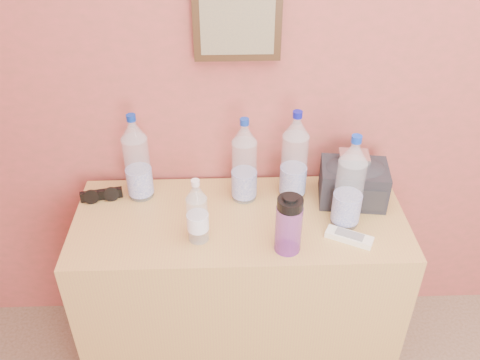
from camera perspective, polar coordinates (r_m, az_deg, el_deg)
The scene contains 12 objects.
picture_frame at distance 1.79m, azimuth -0.31°, elevation 17.08°, with size 0.30×0.03×0.25m, color #382311, non-canonical shape.
dresser at distance 2.14m, azimuth -0.01°, elevation -12.19°, with size 1.22×0.51×0.77m, color tan.
pet_large_a at distance 1.93m, azimuth -11.48°, elevation 2.04°, with size 0.10×0.10×0.35m.
pet_large_b at distance 1.88m, azimuth 0.48°, elevation 1.75°, with size 0.09×0.09×0.34m.
pet_large_c at distance 1.91m, azimuth 6.12°, elevation 2.28°, with size 0.10×0.10×0.36m.
pet_large_d at distance 1.79m, azimuth 12.19°, elevation -0.73°, with size 0.10×0.10×0.36m.
pet_small at distance 1.72m, azimuth -4.82°, elevation -3.83°, with size 0.07×0.07×0.25m.
nalgene_bottle at distance 1.69m, azimuth 5.49°, elevation -4.93°, with size 0.09×0.09×0.22m.
sunglasses at distance 2.02m, azimuth -15.29°, elevation -1.60°, with size 0.16×0.06×0.04m, color black, non-canonical shape.
ac_remote at distance 1.81m, azimuth 12.16°, elevation -6.29°, with size 0.16×0.05×0.02m, color white.
toiletry_bag at distance 1.96m, azimuth 12.61°, elevation -0.13°, with size 0.25×0.18×0.17m, color #23222A, non-canonical shape.
foil_packet at distance 1.93m, azimuth 12.71°, elevation 2.58°, with size 0.11×0.09×0.02m, color white.
Camera 1 is at (-0.60, 0.28, 1.95)m, focal length 38.00 mm.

